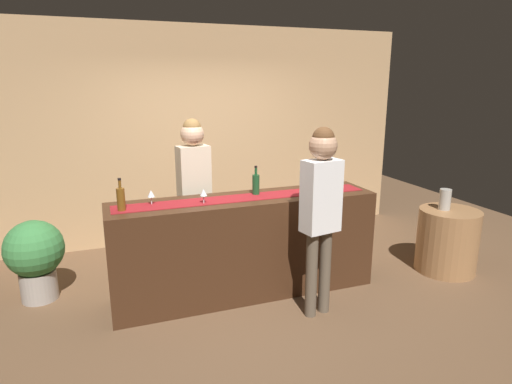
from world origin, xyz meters
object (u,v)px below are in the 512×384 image
Objects in this scene: wine_glass_mid_counter at (204,193)px; potted_plant_tall at (35,255)px; wine_bottle_amber at (121,199)px; vase_on_side_table at (445,199)px; customer_sipping at (321,201)px; wine_bottle_green at (256,184)px; bartender at (194,180)px; wine_glass_near_customer at (151,194)px; round_side_table at (447,241)px.

wine_glass_mid_counter is 0.17× the size of potted_plant_tall.
wine_bottle_amber reaches higher than potted_plant_tall.
vase_on_side_table is at bearing -3.57° from wine_glass_mid_counter.
wine_bottle_amber is at bearing 176.83° from vase_on_side_table.
potted_plant_tall is at bearing 169.30° from vase_on_side_table.
customer_sipping is 7.45× the size of vase_on_side_table.
bartender is (-0.54, 0.50, -0.02)m from wine_bottle_green.
wine_glass_near_customer is at bearing 164.64° from wine_glass_mid_counter.
potted_plant_tall is at bearing 155.01° from wine_glass_near_customer.
customer_sipping is at bearing -169.42° from round_side_table.
round_side_table is 4.50m from potted_plant_tall.
wine_bottle_amber is at bearing 150.44° from customer_sipping.
round_side_table is 0.50m from vase_on_side_table.
bartender reaches higher than vase_on_side_table.
vase_on_side_table is (2.19, -0.32, -0.29)m from wine_bottle_green.
vase_on_side_table is (2.73, -0.82, -0.26)m from bartender.
wine_glass_near_customer is 0.17× the size of potted_plant_tall.
bartender is (0.05, 0.65, -0.02)m from wine_glass_mid_counter.
vase_on_side_table is at bearing 138.23° from round_side_table.
vase_on_side_table is at bearing 154.92° from bartender.
wine_glass_near_customer is 1.40m from potted_plant_tall.
potted_plant_tall reaches higher than round_side_table.
vase_on_side_table is at bearing -3.17° from wine_bottle_amber.
bartender is at bearing 163.22° from vase_on_side_table.
wine_bottle_green is 1.34m from wine_bottle_amber.
customer_sipping is (1.42, -0.70, -0.02)m from wine_glass_near_customer.
wine_bottle_green is at bearing 170.60° from round_side_table.
round_side_table is at bearing -11.18° from potted_plant_tall.
wine_glass_near_customer is 1.58m from customer_sipping.
wine_glass_near_customer is at bearing 36.64° from bartender.
wine_glass_near_customer reaches higher than vase_on_side_table.
bartender is at bearing 162.61° from round_side_table.
customer_sipping reaches higher than round_side_table.
wine_bottle_green reaches higher than potted_plant_tall.
wine_bottle_green is 2.40m from round_side_table.
wine_glass_mid_counter is at bearing 138.53° from customer_sipping.
round_side_table is 3.08× the size of vase_on_side_table.
wine_bottle_green reaches higher than vase_on_side_table.
wine_bottle_green is 2.10× the size of wine_glass_near_customer.
customer_sipping is (1.70, -0.60, -0.03)m from wine_bottle_amber.
bartender is at bearing 38.18° from wine_bottle_amber.
wine_bottle_green is 0.73m from bartender.
wine_bottle_amber is (-1.33, -0.13, 0.00)m from wine_bottle_green.
wine_bottle_amber is 0.17× the size of customer_sipping.
wine_glass_near_customer is at bearing -24.99° from potted_plant_tall.
wine_bottle_amber reaches higher than vase_on_side_table.
wine_glass_mid_counter reaches higher than potted_plant_tall.
wine_bottle_green is 2.23m from vase_on_side_table.
wine_bottle_green is 0.41× the size of round_side_table.
vase_on_side_table is at bearing -8.38° from wine_bottle_green.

